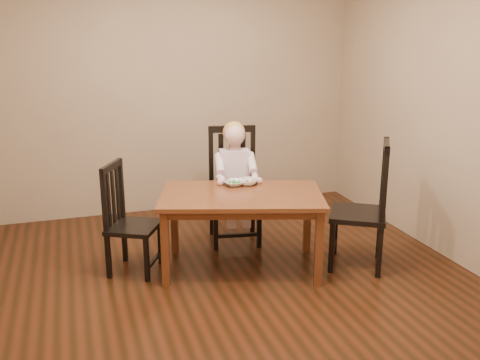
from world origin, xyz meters
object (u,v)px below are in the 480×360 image
object	(u,v)px
chair_right	(365,208)
bowl_veg	(248,182)
chair_left	(128,221)
chair_child	(234,187)
dining_table	(242,202)
bowl_peas	(234,183)
toddler	(235,172)

from	to	relation	value
chair_right	bowl_veg	distance (m)	1.04
chair_left	chair_right	world-z (taller)	chair_right
chair_right	bowl_veg	world-z (taller)	chair_right
chair_child	chair_left	xyz separation A→B (m)	(-1.07, -0.42, -0.08)
dining_table	bowl_peas	xyz separation A→B (m)	(0.01, 0.24, 0.10)
chair_right	toddler	size ratio (longest dim) A/B	1.75
chair_left	toddler	bearing A→B (deg)	137.23
dining_table	chair_child	world-z (taller)	chair_child
toddler	bowl_veg	xyz separation A→B (m)	(0.00, -0.38, 0.00)
chair_left	bowl_veg	bearing A→B (deg)	117.30
chair_child	chair_right	world-z (taller)	chair_right
dining_table	chair_right	xyz separation A→B (m)	(1.02, -0.28, -0.06)
chair_right	bowl_peas	size ratio (longest dim) A/B	6.29
chair_child	chair_right	distance (m)	1.30
chair_child	chair_right	xyz separation A→B (m)	(0.88, -0.95, 0.00)
dining_table	bowl_veg	size ratio (longest dim) A/B	8.94
chair_child	toddler	distance (m)	0.18
chair_right	bowl_peas	world-z (taller)	chair_right
bowl_veg	dining_table	bearing A→B (deg)	-119.76
dining_table	chair_left	bearing A→B (deg)	165.31
bowl_peas	chair_left	bearing A→B (deg)	179.97
chair_left	chair_right	xyz separation A→B (m)	(1.95, -0.53, 0.08)
chair_right	dining_table	bearing A→B (deg)	106.49
dining_table	chair_child	size ratio (longest dim) A/B	1.38
bowl_peas	dining_table	bearing A→B (deg)	-92.33
chair_child	chair_left	distance (m)	1.15
chair_right	toddler	xyz separation A→B (m)	(-0.89, 0.89, 0.16)
bowl_peas	bowl_veg	world-z (taller)	bowl_veg
chair_left	bowl_veg	size ratio (longest dim) A/B	5.52
dining_table	toddler	world-z (taller)	toddler
chair_left	bowl_peas	size ratio (longest dim) A/B	5.33
dining_table	chair_child	xyz separation A→B (m)	(0.14, 0.67, -0.07)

